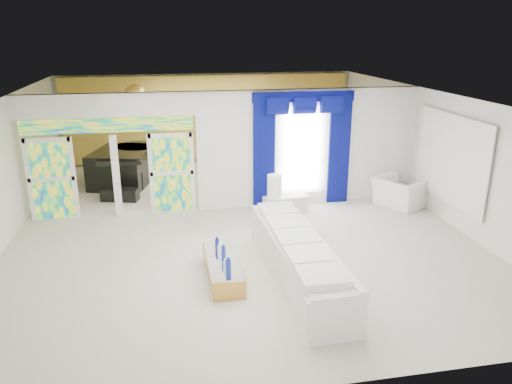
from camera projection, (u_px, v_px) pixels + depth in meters
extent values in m
plane|color=#B7AF9E|center=(235.00, 220.00, 11.89)|extent=(12.00, 12.00, 0.00)
cube|color=white|center=(310.00, 147.00, 12.74)|extent=(5.70, 0.18, 3.00)
cube|color=white|center=(106.00, 105.00, 11.47)|extent=(4.30, 0.18, 0.55)
cube|color=#994C3F|center=(52.00, 179.00, 11.75)|extent=(0.95, 0.04, 2.00)
cube|color=#994C3F|center=(172.00, 173.00, 12.26)|extent=(0.95, 0.04, 2.00)
cube|color=#994C3F|center=(108.00, 125.00, 11.61)|extent=(4.00, 0.05, 0.35)
cube|color=white|center=(302.00, 150.00, 12.61)|extent=(1.00, 0.02, 2.30)
cube|color=#030848|center=(264.00, 154.00, 12.42)|extent=(0.55, 0.10, 2.80)
cube|color=#030848|center=(339.00, 151.00, 12.78)|extent=(0.55, 0.10, 2.80)
cube|color=#030848|center=(304.00, 97.00, 12.16)|extent=(2.60, 0.12, 0.25)
cube|color=white|center=(451.00, 159.00, 11.35)|extent=(0.04, 2.70, 1.90)
cube|color=#C0812E|center=(209.00, 118.00, 16.93)|extent=(9.70, 0.12, 2.90)
cube|color=white|center=(298.00, 260.00, 8.98)|extent=(0.98, 4.06, 0.77)
cube|color=#C28B3C|center=(223.00, 269.00, 9.08)|extent=(0.61, 1.70, 0.37)
cube|color=silver|center=(286.00, 203.00, 12.50)|extent=(1.16, 0.48, 0.38)
cylinder|color=white|center=(274.00, 186.00, 12.30)|extent=(0.36, 0.36, 0.58)
imported|color=white|center=(400.00, 192.00, 12.74)|extent=(1.47, 1.53, 0.77)
cube|color=black|center=(123.00, 167.00, 14.65)|extent=(2.01, 2.35, 1.02)
cube|color=black|center=(120.00, 194.00, 13.26)|extent=(1.05, 0.63, 0.33)
cube|color=tan|center=(60.00, 177.00, 13.93)|extent=(0.67, 0.63, 0.85)
sphere|color=gold|center=(135.00, 95.00, 13.83)|extent=(0.60, 0.60, 0.60)
cylinder|color=white|center=(226.00, 265.00, 8.66)|extent=(0.10, 0.10, 0.14)
cylinder|color=white|center=(220.00, 249.00, 9.30)|extent=(0.11, 0.11, 0.13)
cylinder|color=navy|center=(217.00, 244.00, 9.43)|extent=(0.08, 0.08, 0.20)
cylinder|color=#163198|center=(224.00, 254.00, 8.97)|extent=(0.08, 0.08, 0.25)
cylinder|color=#162B97|center=(228.00, 267.00, 8.47)|extent=(0.09, 0.09, 0.25)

